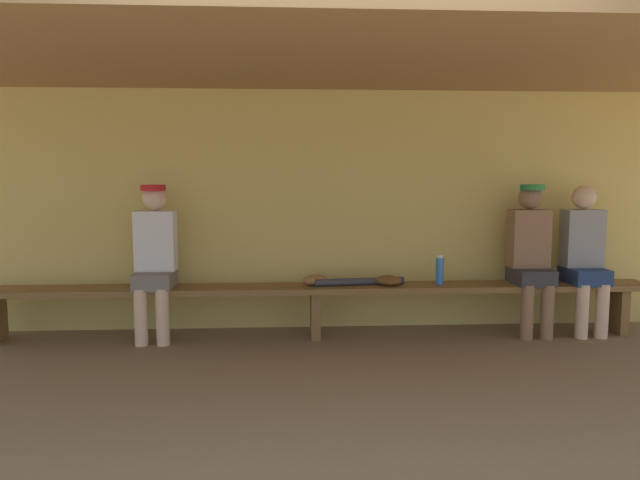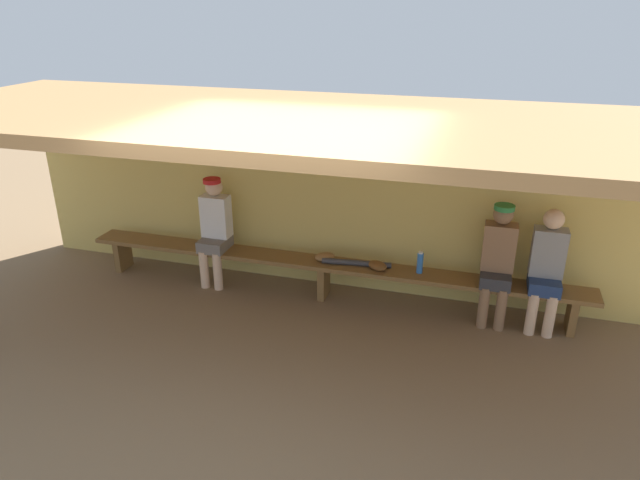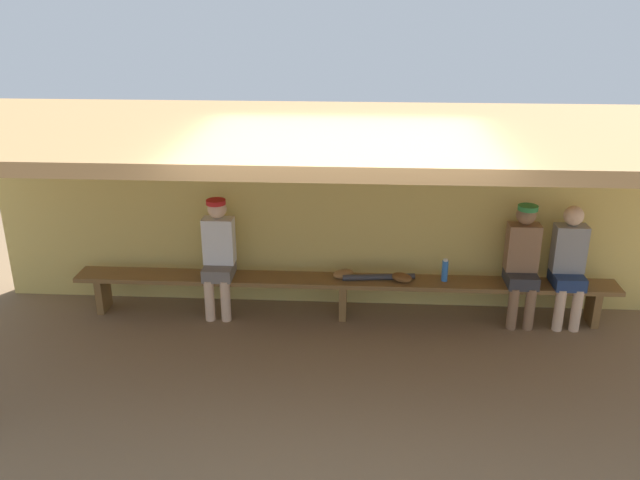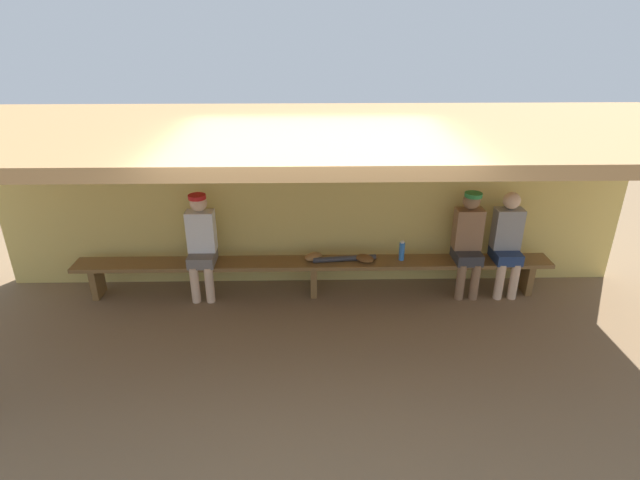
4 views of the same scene
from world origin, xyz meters
The scene contains 11 objects.
ground_plane centered at (0.00, 0.00, 0.00)m, with size 24.00×24.00×0.00m, color brown.
back_wall centered at (0.00, 2.00, 1.10)m, with size 8.00×0.20×2.20m, color #D8BC60.
dugout_roof centered at (0.00, 0.70, 2.26)m, with size 8.00×2.80×0.12m, color #9E7547.
bench centered at (0.00, 1.55, 0.39)m, with size 6.00×0.36×0.46m.
player_shirtless_tan centered at (1.93, 1.55, 0.75)m, with size 0.34×0.42×1.34m.
player_near_post centered at (-1.38, 1.55, 0.75)m, with size 0.34×0.42×1.34m.
player_rightmost centered at (2.42, 1.55, 0.73)m, with size 0.34×0.42×1.34m.
water_bottle_orange centered at (1.11, 1.57, 0.58)m, with size 0.07×0.07×0.26m.
baseball_glove_dark_brown centered at (0.64, 1.52, 0.51)m, with size 0.24×0.17×0.09m, color brown.
baseball_glove_worn centered at (0.00, 1.59, 0.51)m, with size 0.24×0.17×0.09m, color olive.
baseball_bat centered at (0.39, 1.55, 0.49)m, with size 0.07×0.07×0.80m, color #333338.
Camera 3 is at (0.15, -5.11, 3.47)m, focal length 36.94 mm.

